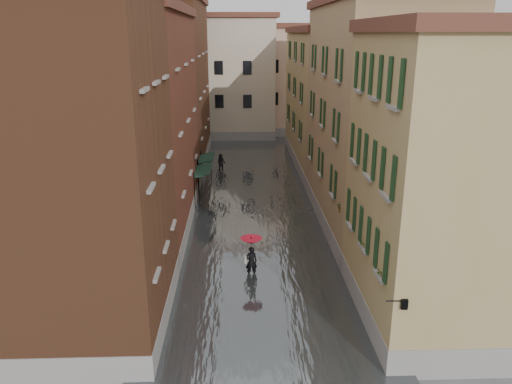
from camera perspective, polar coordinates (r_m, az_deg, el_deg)
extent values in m
plane|color=#535355|center=(23.33, 0.74, -11.74)|extent=(120.00, 120.00, 0.00)
cube|color=#4B5053|center=(35.19, -0.28, -1.13)|extent=(10.00, 60.00, 0.20)
cube|color=brown|center=(19.87, -19.50, 2.19)|extent=(6.00, 8.00, 13.00)
cube|color=maroon|center=(30.34, -13.50, 7.33)|extent=(6.00, 14.00, 12.50)
cube|color=brown|center=(44.91, -9.91, 11.75)|extent=(6.00, 16.00, 14.00)
cube|color=#A28D53|center=(20.78, 20.76, 0.55)|extent=(6.00, 8.00, 11.50)
cube|color=#977A5B|center=(30.77, 13.21, 7.96)|extent=(6.00, 14.00, 13.00)
cube|color=#A28D53|center=(45.37, 8.27, 10.30)|extent=(6.00, 16.00, 11.50)
cube|color=beige|center=(58.53, -4.10, 12.81)|extent=(12.00, 9.00, 13.00)
cube|color=#D3B094|center=(60.94, 4.67, 12.52)|extent=(10.00, 9.00, 12.00)
cube|color=#163124|center=(34.27, -6.06, 2.53)|extent=(1.09, 3.10, 0.31)
cylinder|color=black|center=(33.15, -7.03, -0.10)|extent=(0.06, 0.06, 2.80)
cylinder|color=black|center=(36.10, -6.63, 1.40)|extent=(0.06, 0.06, 2.80)
cube|color=#163124|center=(37.57, -5.72, 3.90)|extent=(1.09, 2.80, 0.31)
cylinder|color=black|center=(36.55, -6.58, 1.61)|extent=(0.06, 0.06, 2.80)
cylinder|color=black|center=(39.24, -6.28, 2.74)|extent=(0.06, 0.06, 2.80)
cylinder|color=black|center=(17.32, 15.61, -11.91)|extent=(0.60, 0.05, 0.05)
cube|color=black|center=(17.46, 16.54, -12.12)|extent=(0.22, 0.22, 0.35)
cube|color=beige|center=(17.46, 16.54, -12.12)|extent=(0.14, 0.14, 0.24)
cube|color=brown|center=(18.66, 14.38, -9.38)|extent=(0.22, 0.85, 0.18)
imported|color=#265926|center=(18.47, 14.48, -8.22)|extent=(0.59, 0.51, 0.66)
cube|color=brown|center=(20.86, 12.48, -6.24)|extent=(0.22, 0.85, 0.18)
imported|color=#265926|center=(20.69, 12.56, -5.18)|extent=(0.59, 0.51, 0.66)
cube|color=brown|center=(25.24, 9.83, -1.80)|extent=(0.22, 0.85, 0.18)
imported|color=#265926|center=(25.10, 9.88, -0.90)|extent=(0.59, 0.51, 0.66)
imported|color=black|center=(24.59, -0.54, -7.99)|extent=(0.63, 0.45, 1.61)
cube|color=beige|center=(24.57, -1.20, -7.64)|extent=(0.08, 0.30, 0.38)
cylinder|color=black|center=(24.36, -0.54, -6.84)|extent=(0.02, 0.02, 1.00)
cone|color=red|center=(24.12, -0.55, -5.60)|extent=(1.07, 1.07, 0.28)
imported|color=black|center=(43.06, -4.00, 3.32)|extent=(0.89, 0.76, 1.58)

